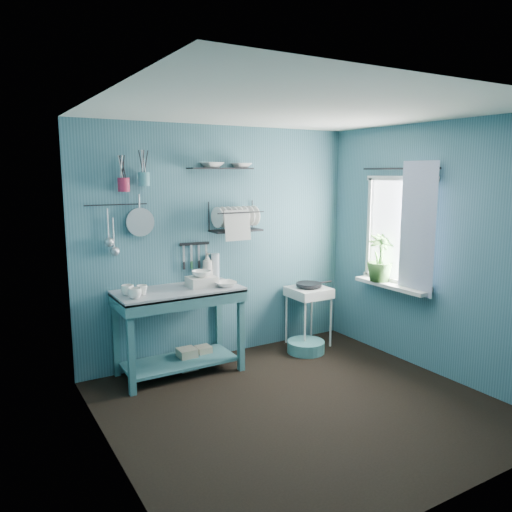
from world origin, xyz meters
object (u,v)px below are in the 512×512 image
mug_left (135,293)px  water_bottle (215,266)px  potted_plant (380,258)px  work_counter (179,331)px  hotplate_stand (308,316)px  frying_pan (309,284)px  dish_rack (236,216)px  storage_tin_small (203,355)px  floor_basin (306,347)px  soap_bottle (208,267)px  wash_tub (202,282)px  mug_right (128,290)px  colander (140,222)px  storage_tin_large (187,359)px  mug_mid (142,290)px  utensil_cup_magenta (124,185)px  utensil_cup_teal (144,179)px

mug_left → water_bottle: water_bottle is taller
potted_plant → work_counter: bearing=164.1°
hotplate_stand → potted_plant: (0.50, -0.62, 0.74)m
hotplate_stand → frying_pan: size_ratio=2.30×
dish_rack → storage_tin_small: (-0.44, -0.07, -1.45)m
floor_basin → work_counter: bearing=173.0°
dish_rack → floor_basin: (0.71, -0.32, -1.48)m
soap_bottle → storage_tin_small: soap_bottle is taller
frying_pan → floor_basin: size_ratio=0.71×
wash_tub → mug_right: bearing=178.5°
dish_rack → colander: (-1.02, 0.08, -0.02)m
storage_tin_large → storage_tin_small: size_ratio=1.10×
wash_tub → dish_rack: dish_rack is taller
storage_tin_small → mug_right: bearing=-174.3°
mug_right → wash_tub: wash_tub is taller
mug_mid → mug_right: mug_right is taller
colander → floor_basin: size_ratio=0.66×
soap_bottle → utensil_cup_magenta: 1.22m
soap_bottle → potted_plant: (1.70, -0.81, 0.06)m
mug_left → mug_mid: bearing=45.0°
mug_left → storage_tin_large: (0.58, 0.21, -0.81)m
utensil_cup_magenta → storage_tin_small: (0.74, -0.12, -1.80)m
dish_rack → mug_mid: bearing=-164.4°
mug_right → water_bottle: bearing=12.2°
water_bottle → frying_pan: water_bottle is taller
hotplate_stand → potted_plant: size_ratio=1.33×
utensil_cup_magenta → utensil_cup_teal: size_ratio=1.00×
soap_bottle → utensil_cup_teal: size_ratio=2.30×
wash_tub → storage_tin_large: bearing=155.0°
work_counter → water_bottle: (0.52, 0.22, 0.58)m
wash_tub → storage_tin_large: wash_tub is taller
storage_tin_small → wash_tub: bearing=-116.6°
hotplate_stand → colander: bearing=166.0°
hotplate_stand → dish_rack: (-0.89, 0.13, 1.20)m
mug_right → potted_plant: bearing=-13.0°
mug_mid → dish_rack: bearing=10.4°
mug_right → storage_tin_large: (0.60, 0.05, -0.81)m
potted_plant → floor_basin: potted_plant is taller
mug_left → frying_pan: mug_left is taller
soap_bottle → colander: size_ratio=1.07×
colander → frying_pan: bearing=-6.2°
dish_rack → colander: dish_rack is taller
hotplate_stand → mug_left: bearing=177.0°
dish_rack → hotplate_stand: bearing=-2.9°
mug_mid → mug_right: (-0.12, 0.06, 0.00)m
potted_plant → frying_pan: bearing=128.5°
utensil_cup_magenta → utensil_cup_teal: bearing=0.0°
utensil_cup_magenta → colander: (0.16, 0.03, -0.36)m
frying_pan → colander: bearing=173.8°
mug_left → utensil_cup_magenta: (0.04, 0.36, 0.97)m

